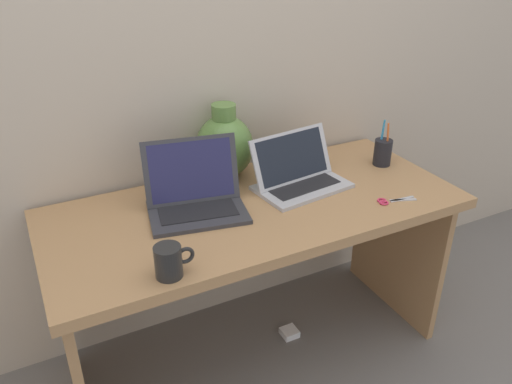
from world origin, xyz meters
The scene contains 10 objects.
ground_plane centered at (0.00, 0.00, 0.00)m, with size 6.00×6.00×0.00m, color slate.
back_wall centered at (0.00, 0.37, 1.20)m, with size 4.40×0.04×2.40m, color #BCAD99.
desk centered at (0.00, 0.00, 0.57)m, with size 1.51×0.66×0.72m.
laptop_left centered at (-0.21, 0.07, 0.78)m, with size 0.37×0.30×0.24m.
laptop_right centered at (0.21, 0.06, 0.77)m, with size 0.37×0.26×0.20m.
green_vase centered at (0.00, 0.27, 0.85)m, with size 0.23×0.23×0.30m.
coffee_mug centered at (-0.41, -0.26, 0.77)m, with size 0.12×0.08×0.10m.
pen_cup centered at (0.63, 0.07, 0.78)m, with size 0.07×0.07×0.19m.
scissors centered at (0.44, -0.20, 0.72)m, with size 0.15×0.07×0.01m.
power_brick centered at (0.17, 0.02, 0.01)m, with size 0.07×0.07×0.03m, color white.
Camera 1 is at (-0.73, -1.44, 1.62)m, focal length 35.90 mm.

